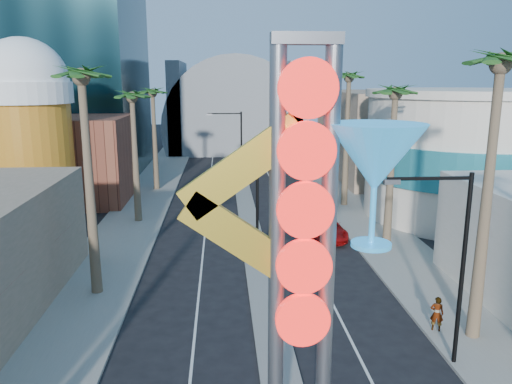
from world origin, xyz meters
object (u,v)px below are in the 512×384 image
neon_sign (333,235)px  pedestrian_b (481,285)px  red_pickup (325,228)px  pedestrian_a (437,314)px

neon_sign → pedestrian_b: bearing=45.6°
neon_sign → red_pickup: 23.33m
pedestrian_a → neon_sign: bearing=70.1°
red_pickup → pedestrian_b: pedestrian_b is taller
red_pickup → pedestrian_b: 12.72m
red_pickup → pedestrian_a: (2.18, -14.31, 0.23)m
pedestrian_a → pedestrian_b: 4.77m
neon_sign → pedestrian_b: (10.41, 10.63, -6.37)m
neon_sign → pedestrian_b: 16.19m
red_pickup → pedestrian_b: size_ratio=3.39×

